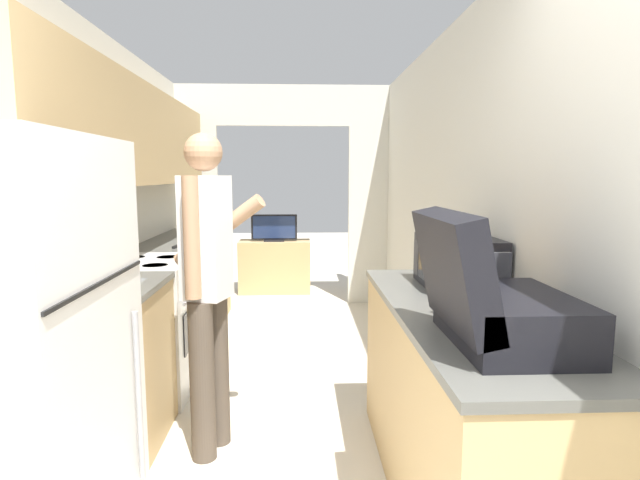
# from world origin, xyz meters

# --- Properties ---
(wall_left) EXTENTS (0.38, 7.15, 2.50)m
(wall_left) POSITION_xyz_m (-1.15, 2.20, 1.48)
(wall_left) COLOR silver
(wall_left) RESTS_ON ground_plane
(wall_right) EXTENTS (0.06, 7.15, 2.50)m
(wall_right) POSITION_xyz_m (1.23, 1.78, 1.25)
(wall_right) COLOR silver
(wall_right) RESTS_ON ground_plane
(wall_far_with_doorway) EXTENTS (2.80, 0.06, 2.50)m
(wall_far_with_doorway) POSITION_xyz_m (0.00, 4.78, 1.43)
(wall_far_with_doorway) COLOR silver
(wall_far_with_doorway) RESTS_ON ground_plane
(counter_left) EXTENTS (0.62, 3.58, 0.92)m
(counter_left) POSITION_xyz_m (-0.90, 2.84, 0.46)
(counter_left) COLOR tan
(counter_left) RESTS_ON ground_plane
(counter_right) EXTENTS (0.62, 1.81, 0.92)m
(counter_right) POSITION_xyz_m (0.90, 1.13, 0.46)
(counter_right) COLOR tan
(counter_right) RESTS_ON ground_plane
(range_oven) EXTENTS (0.66, 0.76, 1.06)m
(range_oven) POSITION_xyz_m (-0.89, 2.43, 0.46)
(range_oven) COLOR white
(range_oven) RESTS_ON ground_plane
(person) EXTENTS (0.54, 0.45, 1.71)m
(person) POSITION_xyz_m (-0.31, 1.62, 0.92)
(person) COLOR #4C4238
(person) RESTS_ON ground_plane
(suitcase) EXTENTS (0.48, 0.57, 0.46)m
(suitcase) POSITION_xyz_m (0.83, 0.67, 1.07)
(suitcase) COLOR black
(suitcase) RESTS_ON counter_right
(microwave) EXTENTS (0.36, 0.48, 0.26)m
(microwave) POSITION_xyz_m (1.00, 1.55, 1.05)
(microwave) COLOR black
(microwave) RESTS_ON counter_right
(book_stack) EXTENTS (0.26, 0.29, 0.12)m
(book_stack) POSITION_xyz_m (0.93, 1.12, 0.98)
(book_stack) COLOR white
(book_stack) RESTS_ON counter_right
(tv_cabinet) EXTENTS (0.91, 0.42, 0.66)m
(tv_cabinet) POSITION_xyz_m (-0.14, 5.37, 0.33)
(tv_cabinet) COLOR tan
(tv_cabinet) RESTS_ON ground_plane
(television) EXTENTS (0.58, 0.16, 0.34)m
(television) POSITION_xyz_m (-0.14, 5.33, 0.83)
(television) COLOR black
(television) RESTS_ON tv_cabinet
(knife) EXTENTS (0.05, 0.31, 0.02)m
(knife) POSITION_xyz_m (-0.82, 3.09, 0.92)
(knife) COLOR #B7B7BC
(knife) RESTS_ON counter_left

